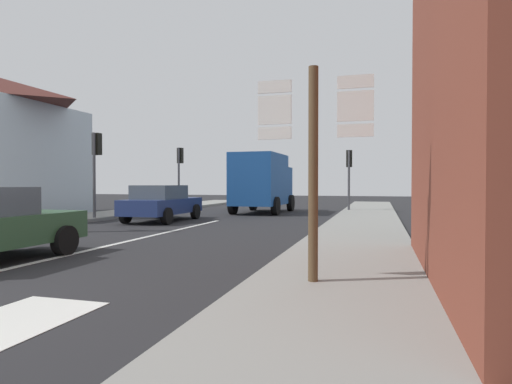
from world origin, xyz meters
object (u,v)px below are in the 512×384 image
delivery_truck (262,181)px  traffic_light_far_left (180,164)px  sedan_far (162,203)px  traffic_light_near_left (96,156)px  route_sign_post (313,157)px  traffic_light_far_right (349,166)px

delivery_truck → traffic_light_far_left: traffic_light_far_left is taller
sedan_far → delivery_truck: delivery_truck is taller
traffic_light_near_left → delivery_truck: bearing=50.5°
sedan_far → traffic_light_near_left: traffic_light_near_left is taller
delivery_truck → route_sign_post: bearing=-72.3°
sedan_far → route_sign_post: 12.42m
sedan_far → delivery_truck: 6.59m
route_sign_post → traffic_light_far_left: bearing=121.4°
route_sign_post → traffic_light_far_right: (-0.66, 17.47, 0.55)m
traffic_light_far_left → traffic_light_near_left: bearing=-90.0°
sedan_far → delivery_truck: bearing=66.1°
traffic_light_far_left → traffic_light_near_left: 7.77m
sedan_far → route_sign_post: (7.64, -9.73, 1.15)m
delivery_truck → route_sign_post: route_sign_post is taller
route_sign_post → traffic_light_near_left: size_ratio=0.88×
sedan_far → traffic_light_far_left: 7.98m
traffic_light_far_right → traffic_light_near_left: traffic_light_near_left is taller
delivery_truck → route_sign_post: (5.00, -15.70, 0.26)m
delivery_truck → traffic_light_far_left: 5.61m
sedan_far → traffic_light_far_right: size_ratio=1.27×
route_sign_post → traffic_light_near_left: traffic_light_near_left is taller
delivery_truck → traffic_light_far_left: bearing=166.6°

